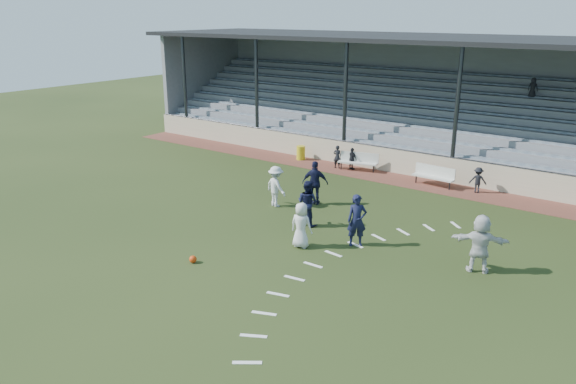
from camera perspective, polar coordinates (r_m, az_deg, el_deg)
The scene contains 18 objects.
ground at distance 19.98m, azimuth -4.27°, elevation -5.33°, with size 90.00×90.00×0.00m, color #263315.
cinder_track at distance 28.29m, azimuth 9.64°, elevation 1.53°, with size 34.00×2.00×0.02m, color brown.
retaining_wall at distance 29.05m, azimuth 10.65°, elevation 3.12°, with size 34.00×0.18×1.20m, color #C3B396.
bench_left at distance 29.05m, azimuth 7.19°, elevation 3.25°, with size 2.03×0.97×0.95m.
bench_right at distance 27.17m, azimuth 14.62°, elevation 1.77°, with size 2.02×0.59×0.95m.
trash_bin at distance 31.06m, azimuth 1.31°, elevation 4.00°, with size 0.47×0.47×0.76m, color gold.
football at distance 18.75m, azimuth -9.64°, elevation -6.75°, with size 0.24×0.24×0.24m, color red.
player_white_lead at distance 19.43m, azimuth 1.35°, elevation -3.39°, with size 0.79×0.51×1.62m, color silver.
player_navy_lead at distance 19.66m, azimuth 7.01°, elevation -2.89°, with size 0.68×0.44×1.86m, color black.
player_navy_mid at distance 21.42m, azimuth 2.00°, elevation -1.11°, with size 0.86×0.67×1.78m, color black.
player_white_wing at distance 23.49m, azimuth -1.23°, elevation 0.57°, with size 1.12×0.64×1.73m, color silver.
player_navy_wing at distance 23.73m, azimuth 2.78°, elevation 0.93°, with size 1.11×0.46×1.89m, color black.
player_white_back at distance 18.59m, azimuth 18.94°, elevation -4.96°, with size 1.76×0.56×1.90m, color silver.
sub_left_near at distance 29.39m, azimuth 5.03°, elevation 3.59°, with size 0.44×0.29×1.22m, color black.
sub_left_far at distance 29.21m, azimuth 6.52°, elevation 3.37°, with size 0.67×0.28×1.14m, color black.
sub_right at distance 26.70m, azimuth 18.73°, elevation 1.16°, with size 0.76×0.44×1.17m, color black.
grandstand at distance 32.93m, azimuth 14.46°, elevation 7.45°, with size 34.60×9.00×6.61m.
penalty_arc at distance 17.80m, azimuth 6.00°, elevation -8.41°, with size 3.89×14.63×0.01m.
Camera 1 is at (12.03, -13.87, 7.87)m, focal length 35.00 mm.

